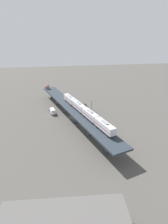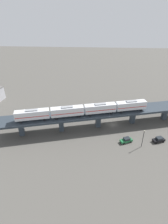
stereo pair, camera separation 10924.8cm
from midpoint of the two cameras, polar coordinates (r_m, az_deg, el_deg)
ground_plane at (r=68.79m, az=51.78°, el=-21.25°), size 400.00×400.00×0.00m
elevated_viaduct at (r=65.64m, az=53.87°, el=-17.63°), size 32.86×90.86×6.69m
subway_train at (r=53.16m, az=50.23°, el=-20.63°), size 16.11×48.71×4.45m
street_car_black at (r=77.48m, az=65.82°, el=-22.47°), size 3.17×4.75×1.89m
street_car_green at (r=67.75m, az=61.46°, el=-26.05°), size 3.45×4.75×1.89m
delivery_truck at (r=78.57m, az=51.36°, el=-13.57°), size 3.83×7.52×3.20m
street_lamp at (r=69.55m, az=66.48°, el=-23.91°), size 0.44×0.44×6.94m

